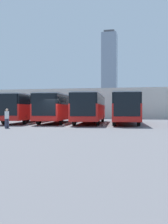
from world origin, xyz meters
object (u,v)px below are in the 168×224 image
at_px(bus_2, 58,107).
at_px(pedestrian, 7,118).
at_px(bus_1, 90,107).
at_px(bus_3, 27,107).
at_px(bus_0, 125,107).

relative_size(bus_2, pedestrian, 7.73).
bearing_deg(bus_1, pedestrian, 54.30).
xyz_separation_m(bus_3, pedestrian, (-2.45, 9.33, -0.91)).
distance_m(bus_1, bus_2, 3.85).
height_order(bus_1, bus_2, same).
bearing_deg(bus_3, bus_0, 174.06).
bearing_deg(bus_0, bus_1, -0.90).
distance_m(bus_0, bus_1, 3.84).
height_order(bus_3, pedestrian, bus_3).
xyz_separation_m(bus_1, bus_3, (7.65, -0.40, 0.00)).
relative_size(bus_0, bus_2, 1.00).
bearing_deg(bus_3, bus_1, 171.53).
relative_size(bus_0, pedestrian, 7.73).
height_order(bus_0, bus_1, same).
distance_m(bus_1, bus_3, 7.66).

